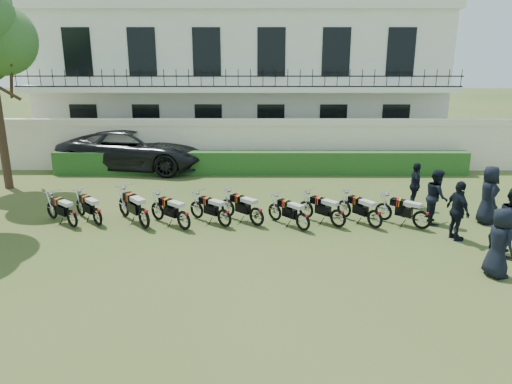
% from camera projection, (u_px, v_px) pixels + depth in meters
% --- Properties ---
extents(ground, '(100.00, 100.00, 0.00)m').
position_uv_depth(ground, '(229.00, 235.00, 14.99)').
color(ground, '#31491D').
rests_on(ground, ground).
extents(perimeter_wall, '(30.00, 0.35, 2.30)m').
position_uv_depth(perimeter_wall, '(238.00, 144.00, 22.31)').
color(perimeter_wall, '#EEE4C8').
rests_on(perimeter_wall, ground).
extents(hedge, '(18.00, 0.60, 1.00)m').
position_uv_depth(hedge, '(261.00, 163.00, 21.73)').
color(hedge, '#23491A').
rests_on(hedge, ground).
extents(building, '(20.40, 9.60, 7.40)m').
position_uv_depth(building, '(242.00, 77.00, 27.28)').
color(building, white).
rests_on(building, ground).
extents(motorcycle_0, '(1.43, 1.22, 0.98)m').
position_uv_depth(motorcycle_0, '(72.00, 214.00, 15.40)').
color(motorcycle_0, black).
rests_on(motorcycle_0, ground).
extents(motorcycle_1, '(1.29, 1.40, 0.99)m').
position_uv_depth(motorcycle_1, '(97.00, 212.00, 15.55)').
color(motorcycle_1, black).
rests_on(motorcycle_1, ground).
extents(motorcycle_2, '(1.39, 1.67, 1.13)m').
position_uv_depth(motorcycle_2, '(144.00, 213.00, 15.28)').
color(motorcycle_2, black).
rests_on(motorcycle_2, ground).
extents(motorcycle_3, '(1.48, 1.33, 1.04)m').
position_uv_depth(motorcycle_3, '(184.00, 216.00, 15.19)').
color(motorcycle_3, black).
rests_on(motorcycle_3, ground).
extents(motorcycle_4, '(1.45, 1.23, 0.99)m').
position_uv_depth(motorcycle_4, '(224.00, 214.00, 15.44)').
color(motorcycle_4, black).
rests_on(motorcycle_4, ground).
extents(motorcycle_5, '(1.46, 1.35, 1.03)m').
position_uv_depth(motorcycle_5, '(257.00, 212.00, 15.52)').
color(motorcycle_5, black).
rests_on(motorcycle_5, ground).
extents(motorcycle_6, '(1.27, 1.39, 0.98)m').
position_uv_depth(motorcycle_6, '(303.00, 217.00, 15.13)').
color(motorcycle_6, black).
rests_on(motorcycle_6, ground).
extents(motorcycle_7, '(1.40, 1.32, 1.00)m').
position_uv_depth(motorcycle_7, '(338.00, 214.00, 15.40)').
color(motorcycle_7, black).
rests_on(motorcycle_7, ground).
extents(motorcycle_8, '(1.22, 1.50, 1.01)m').
position_uv_depth(motorcycle_8, '(375.00, 215.00, 15.33)').
color(motorcycle_8, black).
rests_on(motorcycle_8, ground).
extents(motorcycle_9, '(1.49, 1.22, 1.00)m').
position_uv_depth(motorcycle_9, '(422.00, 216.00, 15.26)').
color(motorcycle_9, black).
rests_on(motorcycle_9, ground).
extents(suv, '(6.99, 4.00, 1.84)m').
position_uv_depth(suv, '(135.00, 149.00, 22.55)').
color(suv, black).
rests_on(suv, ground).
extents(officer_0, '(0.77, 0.98, 1.77)m').
position_uv_depth(officer_0, '(500.00, 243.00, 12.10)').
color(officer_0, black).
rests_on(officer_0, ground).
extents(officer_2, '(0.62, 1.10, 1.77)m').
position_uv_depth(officer_2, '(458.00, 211.00, 14.38)').
color(officer_2, black).
rests_on(officer_2, ground).
extents(officer_3, '(0.66, 0.96, 1.87)m').
position_uv_depth(officer_3, '(489.00, 195.00, 15.71)').
color(officer_3, black).
rests_on(officer_3, ground).
extents(officer_4, '(0.79, 0.95, 1.75)m').
position_uv_depth(officer_4, '(436.00, 196.00, 15.75)').
color(officer_4, black).
rests_on(officer_4, ground).
extents(officer_5, '(0.51, 0.98, 1.61)m').
position_uv_depth(officer_5, '(415.00, 185.00, 17.22)').
color(officer_5, black).
rests_on(officer_5, ground).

